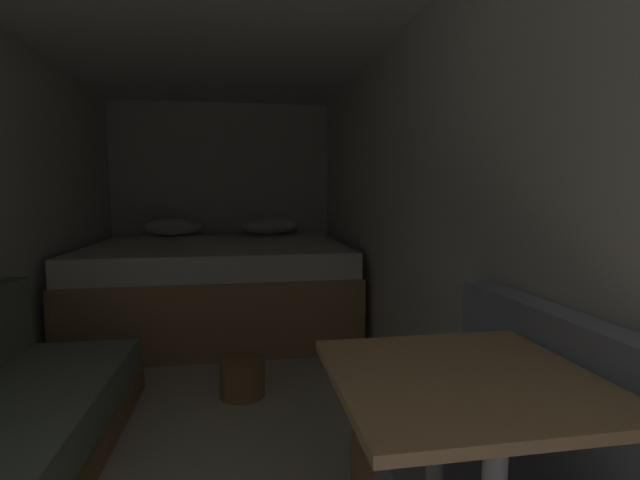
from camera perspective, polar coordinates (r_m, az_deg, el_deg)
ground_plane at (r=2.72m, az=-13.95°, el=-20.31°), size 7.22×7.22×0.00m
wall_back at (r=5.07m, az=-12.03°, el=4.43°), size 2.40×0.05×2.15m
wall_right at (r=2.62m, az=11.98°, el=3.19°), size 0.05×5.22×2.15m
bed at (r=4.18m, az=-12.38°, el=-5.37°), size 2.18×1.82×0.94m
dinette_table at (r=1.21m, az=17.32°, el=-21.33°), size 0.60×0.58×0.77m
wicker_basket at (r=2.84m, az=-9.66°, el=-16.65°), size 0.26×0.26×0.22m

